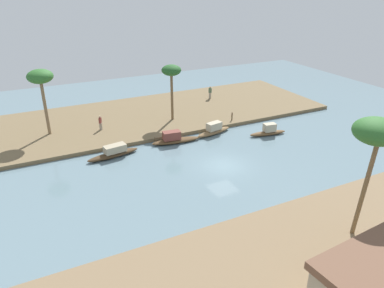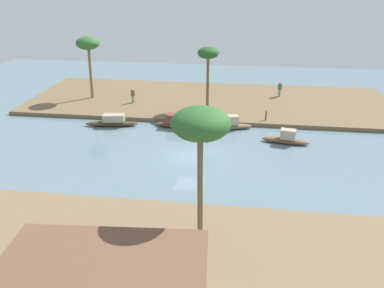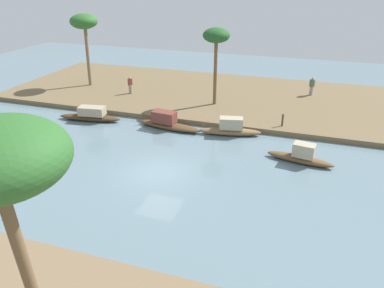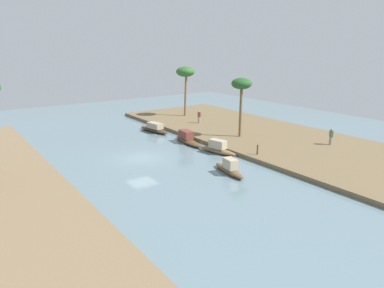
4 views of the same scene
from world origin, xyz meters
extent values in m
plane|color=slate|center=(0.00, 0.00, 0.00)|extent=(72.58, 72.58, 0.00)
cube|color=brown|center=(0.00, -15.53, 0.20)|extent=(41.52, 15.13, 0.41)
ellipsoid|color=brown|center=(-8.12, -4.12, 0.24)|extent=(4.37, 1.55, 0.47)
cube|color=tan|center=(-8.29, -4.09, 0.91)|extent=(1.45, 1.02, 0.87)
ellipsoid|color=brown|center=(-2.84, -7.03, 0.26)|extent=(4.74, 1.94, 0.52)
cube|color=tan|center=(-2.90, -7.05, 0.95)|extent=(1.86, 1.21, 0.85)
cylinder|color=brown|center=(-0.85, -6.59, 0.74)|extent=(0.07, 0.07, 0.54)
ellipsoid|color=#47331E|center=(8.82, -6.31, 0.25)|extent=(5.34, 1.81, 0.50)
cube|color=tan|center=(8.56, -6.35, 0.85)|extent=(2.24, 1.30, 0.70)
ellipsoid|color=brown|center=(1.90, -6.74, 0.23)|extent=(5.35, 1.74, 0.46)
cube|color=brown|center=(2.36, -6.79, 0.90)|extent=(1.92, 1.14, 0.89)
cylinder|color=brown|center=(4.19, -6.98, 0.71)|extent=(0.07, 0.07, 0.59)
cylinder|color=gray|center=(-8.28, -17.82, 0.83)|extent=(0.44, 0.44, 0.85)
cube|color=#4C664C|center=(-8.28, -17.82, 1.59)|extent=(0.51, 0.44, 0.67)
sphere|color=tan|center=(-8.28, -17.82, 2.04)|extent=(0.23, 0.23, 0.23)
cylinder|color=gray|center=(8.39, -12.92, 0.81)|extent=(0.45, 0.45, 0.81)
cube|color=brown|center=(8.39, -12.92, 1.53)|extent=(0.39, 0.44, 0.64)
sphere|color=tan|center=(8.39, -12.92, 1.96)|extent=(0.22, 0.22, 0.22)
cylinder|color=#4C3823|center=(-6.47, -9.03, 0.89)|extent=(0.14, 0.14, 0.96)
cylinder|color=brown|center=(-0.17, -12.46, 3.17)|extent=(0.30, 0.33, 5.52)
ellipsoid|color=#235623|center=(-0.17, -12.46, 6.38)|extent=(2.27, 2.27, 1.25)
cylinder|color=#7F6647|center=(13.73, -14.36, 3.32)|extent=(0.33, 0.58, 5.83)
ellipsoid|color=#2D6628|center=(13.73, -14.36, 6.76)|extent=(2.67, 2.67, 1.47)
camera|label=1|loc=(16.13, 26.15, 16.06)|focal=34.46mm
camera|label=2|loc=(-4.49, 31.09, 14.51)|focal=38.72mm
camera|label=3|loc=(-8.10, 18.04, 11.20)|focal=34.46mm
camera|label=4|loc=(-30.58, 15.38, 10.65)|focal=34.57mm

